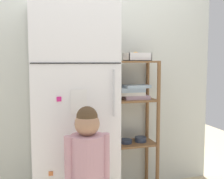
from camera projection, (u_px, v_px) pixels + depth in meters
name	position (u px, v px, depth m)	size (l,w,h in m)	color
kitchen_wall_back	(91.00, 78.00, 2.83)	(2.69, 0.03, 2.35)	silver
refrigerator	(72.00, 109.00, 2.47)	(0.71, 0.65, 1.85)	white
child_standing	(87.00, 162.00, 2.02)	(0.33, 0.24, 1.03)	#504A3B
pantry_shelf_unit	(133.00, 110.00, 2.79)	(0.45, 0.31, 1.35)	brown
fruit_bin	(137.00, 57.00, 2.77)	(0.23, 0.19, 0.09)	white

